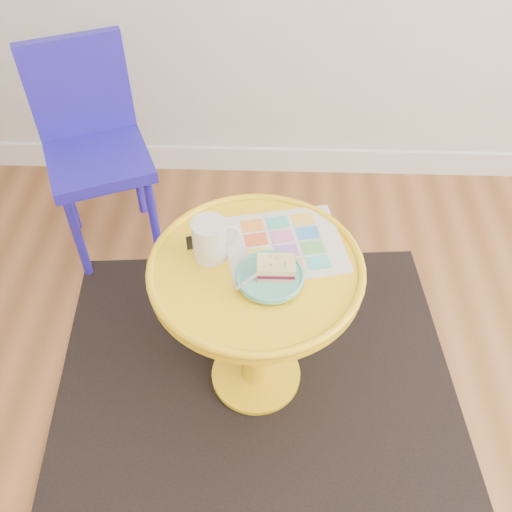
{
  "coord_description": "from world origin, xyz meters",
  "views": [
    {
      "loc": [
        -0.17,
        -0.15,
        1.66
      ],
      "look_at": [
        -0.21,
        0.87,
        0.59
      ],
      "focal_mm": 40.0,
      "sensor_mm": 36.0,
      "label": 1
    }
  ],
  "objects_px": {
    "chair": "(92,139)",
    "side_table": "(256,303)",
    "mug": "(210,239)",
    "newspaper": "(284,244)",
    "plate": "(270,277)"
  },
  "relations": [
    {
      "from": "mug",
      "to": "chair",
      "type": "bearing_deg",
      "value": 111.79
    },
    {
      "from": "side_table",
      "to": "chair",
      "type": "height_order",
      "value": "chair"
    },
    {
      "from": "side_table",
      "to": "mug",
      "type": "relative_size",
      "value": 4.51
    },
    {
      "from": "side_table",
      "to": "chair",
      "type": "distance_m",
      "value": 0.92
    },
    {
      "from": "side_table",
      "to": "mug",
      "type": "distance_m",
      "value": 0.25
    },
    {
      "from": "plate",
      "to": "side_table",
      "type": "bearing_deg",
      "value": 126.69
    },
    {
      "from": "side_table",
      "to": "newspaper",
      "type": "relative_size",
      "value": 1.82
    },
    {
      "from": "mug",
      "to": "plate",
      "type": "distance_m",
      "value": 0.19
    },
    {
      "from": "newspaper",
      "to": "plate",
      "type": "relative_size",
      "value": 1.8
    },
    {
      "from": "chair",
      "to": "mug",
      "type": "distance_m",
      "value": 0.83
    },
    {
      "from": "side_table",
      "to": "mug",
      "type": "xyz_separation_m",
      "value": [
        -0.12,
        0.04,
        0.22
      ]
    },
    {
      "from": "side_table",
      "to": "newspaper",
      "type": "height_order",
      "value": "newspaper"
    },
    {
      "from": "newspaper",
      "to": "mug",
      "type": "relative_size",
      "value": 2.47
    },
    {
      "from": "chair",
      "to": "mug",
      "type": "height_order",
      "value": "chair"
    },
    {
      "from": "chair",
      "to": "side_table",
      "type": "bearing_deg",
      "value": -70.88
    }
  ]
}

